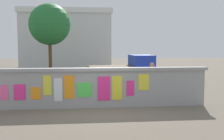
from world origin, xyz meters
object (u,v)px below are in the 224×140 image
Objects in this scene: auto_rickshaw_truck at (125,72)px; motorcycle at (47,88)px; person_walking at (152,77)px; tree_roadside at (50,25)px; bicycle_near at (98,90)px.

auto_rickshaw_truck reaches higher than motorcycle.
person_walking reaches higher than motorcycle.
auto_rickshaw_truck is at bearing 104.39° from person_walking.
auto_rickshaw_truck is at bearing 34.32° from motorcycle.
tree_roadside is at bearing 126.27° from auto_rickshaw_truck.
auto_rickshaw_truck is 2.30× the size of person_walking.
motorcycle is 1.17× the size of person_walking.
motorcycle is at bearing -84.46° from tree_roadside.
tree_roadside is (-4.88, 6.65, 3.08)m from auto_rickshaw_truck.
tree_roadside is (-0.91, 9.37, 3.52)m from motorcycle.
auto_rickshaw_truck reaches higher than person_walking.
tree_roadside is at bearing 95.54° from motorcycle.
person_walking is 0.29× the size of tree_roadside.
bicycle_near is at bearing -1.56° from motorcycle.
bicycle_near is at bearing -71.08° from tree_roadside.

